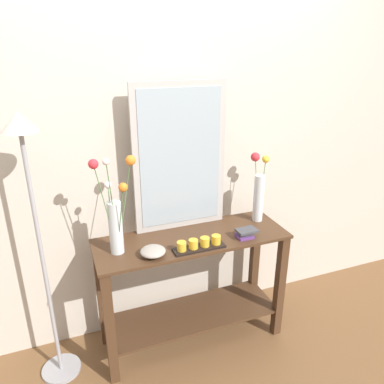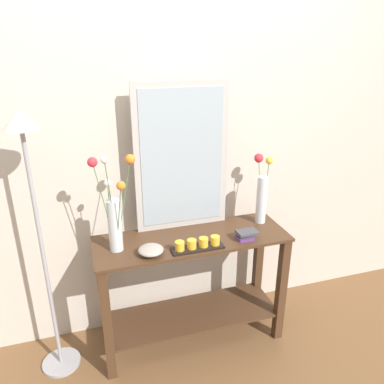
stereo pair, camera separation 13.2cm
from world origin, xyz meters
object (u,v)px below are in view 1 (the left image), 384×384
object	(u,v)px
mirror_leaning	(180,158)
vase_right	(259,191)
tall_vase_left	(116,215)
candle_tray	(199,244)
floor_lamp	(34,213)
console_table	(192,279)
decorative_bowl	(153,251)
book_stack	(245,233)

from	to	relation	value
mirror_leaning	vase_right	bearing A→B (deg)	-10.39
tall_vase_left	candle_tray	bearing A→B (deg)	-16.23
candle_tray	vase_right	bearing A→B (deg)	23.35
floor_lamp	tall_vase_left	bearing A→B (deg)	-4.17
console_table	candle_tray	size ratio (longest dim) A/B	3.88
console_table	vase_right	size ratio (longest dim) A/B	2.63
tall_vase_left	floor_lamp	size ratio (longest dim) A/B	0.36
mirror_leaning	decorative_bowl	world-z (taller)	mirror_leaning
floor_lamp	book_stack	bearing A→B (deg)	-6.46
tall_vase_left	decorative_bowl	xyz separation A→B (m)	(0.18, -0.11, -0.21)
mirror_leaning	decorative_bowl	bearing A→B (deg)	-132.31
decorative_bowl	book_stack	distance (m)	0.61
decorative_bowl	floor_lamp	world-z (taller)	floor_lamp
console_table	vase_right	xyz separation A→B (m)	(0.52, 0.08, 0.53)
tall_vase_left	book_stack	world-z (taller)	tall_vase_left
vase_right	floor_lamp	xyz separation A→B (m)	(-1.40, -0.06, 0.10)
mirror_leaning	vase_right	world-z (taller)	mirror_leaning
book_stack	floor_lamp	bearing A→B (deg)	173.54
floor_lamp	console_table	bearing A→B (deg)	-1.28
candle_tray	decorative_bowl	xyz separation A→B (m)	(-0.28, 0.02, 0.00)
console_table	candle_tray	world-z (taller)	candle_tray
candle_tray	decorative_bowl	size ratio (longest dim) A/B	2.14
vase_right	book_stack	world-z (taller)	vase_right
book_stack	vase_right	bearing A→B (deg)	45.18
console_table	book_stack	bearing A→B (deg)	-20.13
console_table	decorative_bowl	size ratio (longest dim) A/B	8.30
mirror_leaning	floor_lamp	size ratio (longest dim) A/B	0.58
candle_tray	book_stack	size ratio (longest dim) A/B	2.40
console_table	tall_vase_left	bearing A→B (deg)	-178.69
decorative_bowl	vase_right	bearing A→B (deg)	14.49
console_table	decorative_bowl	distance (m)	0.47
console_table	tall_vase_left	world-z (taller)	tall_vase_left
console_table	floor_lamp	distance (m)	1.09
mirror_leaning	vase_right	xyz separation A→B (m)	(0.53, -0.10, -0.26)
tall_vase_left	vase_right	size ratio (longest dim) A/B	1.27
vase_right	decorative_bowl	world-z (taller)	vase_right
mirror_leaning	console_table	bearing A→B (deg)	-86.30
tall_vase_left	vase_right	distance (m)	0.99
floor_lamp	mirror_leaning	bearing A→B (deg)	10.36
floor_lamp	decorative_bowl	bearing A→B (deg)	-13.68
console_table	mirror_leaning	bearing A→B (deg)	93.70
console_table	book_stack	distance (m)	0.48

